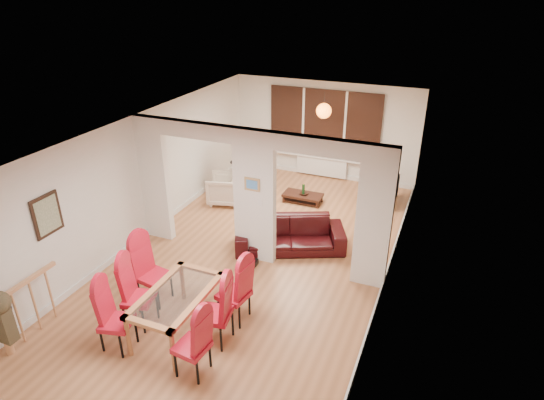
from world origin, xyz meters
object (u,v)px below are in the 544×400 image
Objects in this scene: sofa at (290,235)px; bottle at (303,189)px; dining_table at (178,312)px; coffee_table at (303,198)px; person at (238,166)px; armchair at (225,189)px; television at (390,191)px; dining_chair_rb at (215,310)px; bowl at (304,194)px; dining_chair_lc at (153,272)px; dining_chair_ra at (191,342)px; dining_chair_rc at (234,290)px; dining_chair_lb at (138,294)px; dining_chair_la at (116,318)px.

sofa reaches higher than bottle.
coffee_table is at bearing 86.82° from dining_table.
dining_table is at bearing -1.39° from person.
armchair is 0.77× the size of television.
dining_table is at bearing 173.53° from dining_chair_rb.
bottle reaches higher than bowl.
dining_chair_lc is 1.79m from dining_chair_ra.
person is at bearing 124.94° from dining_chair_rc.
sofa is 3.28m from television.
person is 1.73m from bowl.
sofa is at bearing -78.08° from coffee_table.
dining_table is at bearing -93.18° from coffee_table.
dining_chair_lb is at bearing -173.64° from dining_table.
sofa is at bearing 42.02° from armchair.
dining_chair_rc is at bearing 165.42° from television.
dining_table is 0.70× the size of sofa.
bottle is (1.59, 0.31, -0.47)m from person.
sofa is 2.30× the size of coffee_table.
dining_chair_lc is 1.03× the size of dining_chair_rb.
sofa is (0.10, 3.53, -0.21)m from dining_chair_ra.
sofa is 2.77× the size of armchair.
person is at bearing 116.21° from dining_chair_ra.
dining_chair_lb reaches higher than television.
television reaches higher than bowl.
dining_table is 0.66m from dining_chair_rb.
dining_chair_rc is (1.43, 0.09, -0.02)m from dining_chair_lc.
dining_chair_lb is at bearing -143.80° from dining_chair_rc.
dining_chair_lb is 1.46m from dining_chair_rc.
dining_chair_rc is at bearing 11.51° from dining_chair_lb.
dining_table is 0.90m from dining_chair_rc.
dining_chair_rb is 2.88m from sofa.
dining_chair_ra is at bearing -99.40° from dining_chair_rb.
dining_chair_la is at bearing -162.03° from dining_chair_rb.
dining_table is at bearing 161.17° from television.
person is at bearing 113.76° from sofa.
dining_chair_lc is at bearing 83.08° from dining_chair_la.
bottle is (0.01, 0.00, 0.24)m from coffee_table.
dining_chair_rc is 2.34m from sofa.
dining_chair_lb is 4.86m from person.
dining_chair_lb is 1.00× the size of dining_chair_rc.
dining_chair_lb is 1.28m from dining_chair_rb.
dining_chair_rc is (0.03, 0.54, -0.01)m from dining_chair_rb.
dining_chair_rb is 0.54m from dining_chair_rc.
dining_chair_ra is at bearing 3.06° from person.
dining_table is 1.60× the size of coffee_table.
person is (-2.03, 1.82, 0.51)m from sofa.
bowl is (1.78, 0.71, -0.11)m from armchair.
bowl is (-1.92, -0.81, -0.05)m from television.
sofa is (1.50, 2.42, -0.26)m from dining_chair_lc.
dining_chair_lb is at bearing -9.08° from person.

